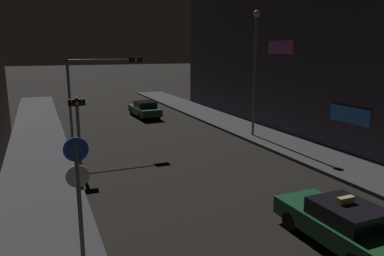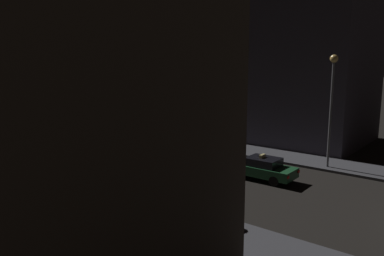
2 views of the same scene
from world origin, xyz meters
TOP-DOWN VIEW (x-y plane):
  - sidewalk_left at (-7.18, 24.83)m, footprint 3.42×53.66m
  - sidewalk_right at (7.18, 24.83)m, footprint 3.42×53.66m
  - building_facade_right at (14.40, 24.59)m, footprint 11.11×32.93m
  - taxi at (1.30, 10.70)m, footprint 1.85×4.46m
  - far_car at (1.69, 34.27)m, footprint 1.99×4.52m
  - traffic_light_overhead at (-3.52, 25.82)m, footprint 4.55×0.42m
  - traffic_light_left_kerb at (-5.22, 21.55)m, footprint 0.80×0.42m
  - sign_pole_left at (-6.24, 11.12)m, footprint 0.54×0.10m
  - street_lamp_far_block at (6.44, 23.97)m, footprint 0.45×0.45m

SIDE VIEW (x-z plane):
  - sidewalk_left at x=-7.18m, z-range 0.00..0.18m
  - sidewalk_right at x=7.18m, z-range 0.00..0.18m
  - far_car at x=1.69m, z-range 0.02..1.44m
  - taxi at x=1.30m, z-range -0.07..1.55m
  - sign_pole_left at x=-6.24m, z-range 0.56..4.43m
  - traffic_light_left_kerb at x=-5.22m, z-range 0.79..4.43m
  - traffic_light_overhead at x=-3.52m, z-range 1.24..6.78m
  - street_lamp_far_block at x=6.44m, z-range 1.26..9.48m
  - building_facade_right at x=14.40m, z-range 0.00..13.20m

